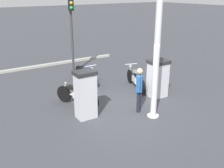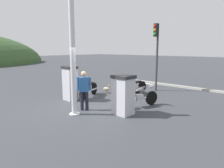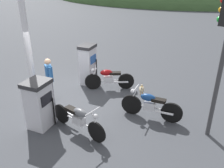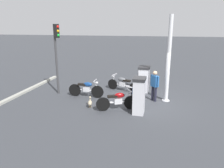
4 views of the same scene
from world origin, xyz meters
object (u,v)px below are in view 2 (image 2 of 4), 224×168
Objects in this scene: fuel_pump_far at (70,83)px; motorcycle_near_pump at (139,96)px; motorcycle_far_pump at (89,88)px; motorcycle_extra at (135,86)px; fuel_pump_near at (123,95)px; roadside_traffic_light at (156,46)px; attendant_person at (84,88)px; canopy_support_pole at (73,59)px; wandering_duck at (107,89)px.

fuel_pump_far is 3.39m from motorcycle_near_pump.
motorcycle_extra is at bearing -36.23° from motorcycle_far_pump.
fuel_pump_far reaches higher than fuel_pump_near.
motorcycle_far_pump reaches higher than motorcycle_near_pump.
fuel_pump_near is at bearing -163.70° from roadside_traffic_light.
roadside_traffic_light is at bearing 16.30° from fuel_pump_near.
fuel_pump_near reaches higher than motorcycle_extra.
fuel_pump_near is 1.63m from attendant_person.
fuel_pump_far is 1.89m from attendant_person.
attendant_person is 0.41× the size of roadside_traffic_light.
motorcycle_far_pump is 0.47× the size of roadside_traffic_light.
attendant_person is at bearing 178.57° from roadside_traffic_light.
attendant_person is (-0.63, -1.78, 0.07)m from fuel_pump_far.
attendant_person is 0.37× the size of canopy_support_pole.
fuel_pump_near reaches higher than motorcycle_near_pump.
roadside_traffic_light is at bearing -35.77° from wandering_duck.
canopy_support_pole is at bearing -154.49° from wandering_duck.
canopy_support_pole is at bearing -176.59° from motorcycle_extra.
canopy_support_pole is (-4.22, -0.25, 1.61)m from motorcycle_extra.
motorcycle_far_pump is at bearing 94.27° from motorcycle_near_pump.
wandering_duck is 3.76m from roadside_traffic_light.
roadside_traffic_light is 5.95m from canopy_support_pole.
roadside_traffic_light is at bearing -24.76° from motorcycle_far_pump.
roadside_traffic_light is at bearing -1.43° from attendant_person.
roadside_traffic_light reaches higher than motorcycle_near_pump.
canopy_support_pole is at bearing 132.44° from fuel_pump_near.
motorcycle_near_pump is 3.14m from wandering_duck.
roadside_traffic_light reaches higher than wandering_duck.
motorcycle_near_pump is at bearing -26.63° from canopy_support_pole.
canopy_support_pole is (-2.45, 1.23, 1.60)m from motorcycle_near_pump.
attendant_person is 5.58m from roadside_traffic_light.
motorcycle_extra is 1.61m from wandering_duck.
fuel_pump_far is at bearing 150.81° from motorcycle_extra.
motorcycle_near_pump is at bearing -160.41° from roadside_traffic_light.
fuel_pump_near reaches higher than wandering_duck.
roadside_traffic_light reaches higher than motorcycle_extra.
wandering_duck is at bearing 114.21° from motorcycle_extra.
attendant_person is (-0.63, 1.50, 0.14)m from fuel_pump_near.
motorcycle_extra is (2.97, 1.61, -0.30)m from fuel_pump_near.
motorcycle_far_pump is at bearing 143.77° from motorcycle_extra.
fuel_pump_far is 0.43× the size of roadside_traffic_light.
motorcycle_near_pump is 0.52× the size of roadside_traffic_light.
fuel_pump_far is 3.28× the size of wandering_duck.
motorcycle_near_pump is at bearing -140.03° from motorcycle_extra.
fuel_pump_near is 0.39× the size of roadside_traffic_light.
fuel_pump_far is (-0.00, 3.28, 0.07)m from fuel_pump_near.
fuel_pump_far is 5.36m from roadside_traffic_light.
fuel_pump_far reaches higher than wandering_duck.
fuel_pump_near is 0.76× the size of motorcycle_extra.
wandering_duck is at bearing 52.85° from fuel_pump_near.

